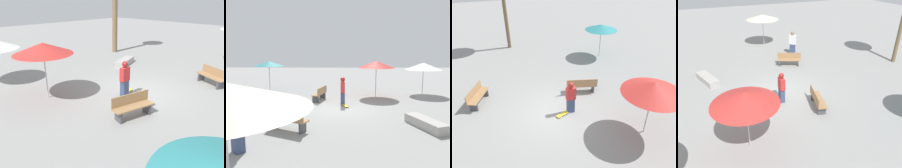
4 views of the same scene
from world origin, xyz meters
The scene contains 7 objects.
ground_plane centered at (0.00, 0.00, 0.00)m, with size 60.00×60.00×0.00m, color gray.
skater_main centered at (-0.78, 0.27, 0.86)m, with size 0.43×0.26×1.59m.
skateboard centered at (-0.42, 0.38, 0.06)m, with size 0.82×0.48×0.07m.
bench_near centered at (-1.90, -1.13, 0.43)m, with size 1.66×0.82×0.85m.
bench_far centered at (3.34, -1.85, 0.43)m, with size 1.05×1.64×0.85m.
shade_umbrella_teal centered at (-4.98, -5.25, 2.10)m, with size 2.21×2.21×2.29m.
shade_umbrella_red centered at (-3.22, 2.51, 2.16)m, with size 2.42×2.42×2.39m.
Camera 3 is at (2.11, 7.93, 6.43)m, focal length 35.00 mm.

